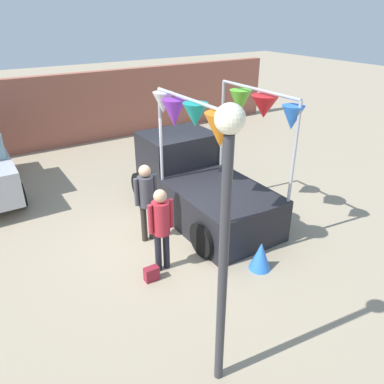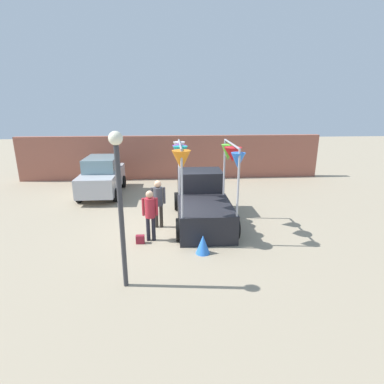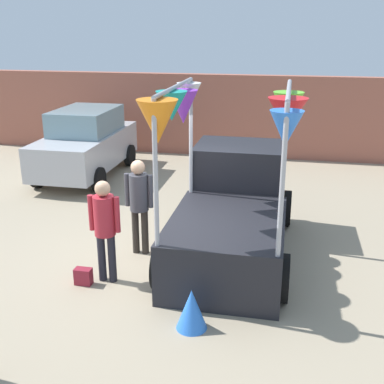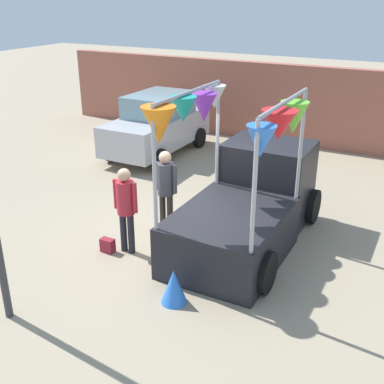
{
  "view_description": "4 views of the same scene",
  "coord_description": "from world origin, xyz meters",
  "px_view_note": "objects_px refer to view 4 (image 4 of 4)",
  "views": [
    {
      "loc": [
        -3.54,
        -6.36,
        4.7
      ],
      "look_at": [
        0.33,
        -0.22,
        1.12
      ],
      "focal_mm": 35.0,
      "sensor_mm": 36.0,
      "label": 1
    },
    {
      "loc": [
        -0.11,
        -10.24,
        4.47
      ],
      "look_at": [
        0.64,
        -0.13,
        1.44
      ],
      "focal_mm": 28.0,
      "sensor_mm": 36.0,
      "label": 2
    },
    {
      "loc": [
        2.01,
        -7.64,
        4.04
      ],
      "look_at": [
        0.57,
        -0.57,
        1.55
      ],
      "focal_mm": 45.0,
      "sensor_mm": 36.0,
      "label": 3
    },
    {
      "loc": [
        4.23,
        -7.71,
        4.8
      ],
      "look_at": [
        0.2,
        -0.09,
        1.17
      ],
      "focal_mm": 45.0,
      "sensor_mm": 36.0,
      "label": 4
    }
  ],
  "objects_px": {
    "parked_car": "(157,124)",
    "handbag": "(108,245)",
    "vendor_truck": "(250,197)",
    "person_vendor": "(166,184)",
    "folded_kite_bundle_azure": "(174,287)",
    "person_customer": "(126,202)"
  },
  "relations": [
    {
      "from": "handbag",
      "to": "folded_kite_bundle_azure",
      "type": "height_order",
      "value": "folded_kite_bundle_azure"
    },
    {
      "from": "handbag",
      "to": "person_customer",
      "type": "bearing_deg",
      "value": 29.74
    },
    {
      "from": "parked_car",
      "to": "handbag",
      "type": "distance_m",
      "value": 6.31
    },
    {
      "from": "vendor_truck",
      "to": "person_vendor",
      "type": "relative_size",
      "value": 2.3
    },
    {
      "from": "person_customer",
      "to": "person_vendor",
      "type": "relative_size",
      "value": 0.97
    },
    {
      "from": "person_customer",
      "to": "person_vendor",
      "type": "xyz_separation_m",
      "value": [
        0.23,
        1.11,
        0.03
      ]
    },
    {
      "from": "parked_car",
      "to": "handbag",
      "type": "xyz_separation_m",
      "value": [
        2.38,
        -5.78,
        -0.8
      ]
    },
    {
      "from": "parked_car",
      "to": "person_customer",
      "type": "bearing_deg",
      "value": -63.92
    },
    {
      "from": "folded_kite_bundle_azure",
      "to": "vendor_truck",
      "type": "bearing_deg",
      "value": 84.67
    },
    {
      "from": "parked_car",
      "to": "folded_kite_bundle_azure",
      "type": "relative_size",
      "value": 6.67
    },
    {
      "from": "vendor_truck",
      "to": "person_vendor",
      "type": "xyz_separation_m",
      "value": [
        -1.66,
        -0.54,
        0.17
      ]
    },
    {
      "from": "folded_kite_bundle_azure",
      "to": "person_customer",
      "type": "bearing_deg",
      "value": 147.71
    },
    {
      "from": "parked_car",
      "to": "person_customer",
      "type": "distance_m",
      "value": 6.22
    },
    {
      "from": "person_vendor",
      "to": "handbag",
      "type": "bearing_deg",
      "value": -113.79
    },
    {
      "from": "person_customer",
      "to": "person_vendor",
      "type": "height_order",
      "value": "person_vendor"
    },
    {
      "from": "handbag",
      "to": "person_vendor",
      "type": "bearing_deg",
      "value": 66.21
    },
    {
      "from": "handbag",
      "to": "folded_kite_bundle_azure",
      "type": "relative_size",
      "value": 0.47
    },
    {
      "from": "parked_car",
      "to": "person_customer",
      "type": "xyz_separation_m",
      "value": [
        2.73,
        -5.58,
        0.12
      ]
    },
    {
      "from": "person_customer",
      "to": "person_vendor",
      "type": "bearing_deg",
      "value": 78.39
    },
    {
      "from": "handbag",
      "to": "parked_car",
      "type": "bearing_deg",
      "value": 112.4
    },
    {
      "from": "person_customer",
      "to": "person_vendor",
      "type": "distance_m",
      "value": 1.14
    },
    {
      "from": "person_vendor",
      "to": "folded_kite_bundle_azure",
      "type": "xyz_separation_m",
      "value": [
        1.41,
        -2.15,
        -0.8
      ]
    }
  ]
}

